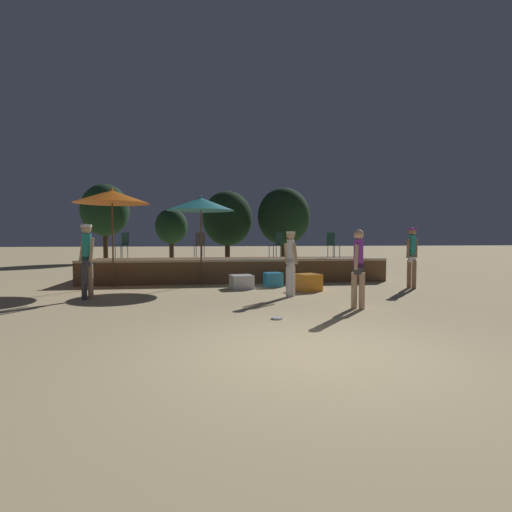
{
  "coord_description": "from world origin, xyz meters",
  "views": [
    {
      "loc": [
        -1.44,
        -5.14,
        1.57
      ],
      "look_at": [
        0.0,
        5.37,
        1.05
      ],
      "focal_mm": 28.0,
      "sensor_mm": 36.0,
      "label": 1
    }
  ],
  "objects": [
    {
      "name": "background_tree_0",
      "position": [
        -3.27,
        20.04,
        2.2
      ],
      "size": [
        1.97,
        1.97,
        3.3
      ],
      "color": "#3D2B1C",
      "rests_on": "ground"
    },
    {
      "name": "person_1",
      "position": [
        0.86,
        5.02,
        0.96
      ],
      "size": [
        0.34,
        0.44,
        1.71
      ],
      "rotation": [
        0.0,
        0.0,
        0.6
      ],
      "color": "white",
      "rests_on": "ground"
    },
    {
      "name": "person_0",
      "position": [
        4.87,
        6.15,
        1.07
      ],
      "size": [
        0.45,
        0.3,
        1.85
      ],
      "rotation": [
        0.0,
        0.0,
        5.1
      ],
      "color": "#997051",
      "rests_on": "ground"
    },
    {
      "name": "person_3",
      "position": [
        1.93,
        3.09,
        0.93
      ],
      "size": [
        0.35,
        0.43,
        1.72
      ],
      "rotation": [
        0.0,
        0.0,
        2.49
      ],
      "color": "tan",
      "rests_on": "ground"
    },
    {
      "name": "background_tree_3",
      "position": [
        -0.01,
        16.98,
        2.57
      ],
      "size": [
        2.74,
        2.74,
        4.08
      ],
      "color": "#3D2B1C",
      "rests_on": "ground"
    },
    {
      "name": "person_2",
      "position": [
        -4.27,
        5.24,
        1.09
      ],
      "size": [
        0.49,
        0.41,
        1.88
      ],
      "rotation": [
        0.0,
        0.0,
        4.04
      ],
      "color": "tan",
      "rests_on": "ground"
    },
    {
      "name": "bistro_chair_0",
      "position": [
        -1.5,
        9.71,
        1.36
      ],
      "size": [
        0.42,
        0.42,
        0.9
      ],
      "rotation": [
        0.0,
        0.0,
        3.4
      ],
      "color": "#47474C",
      "rests_on": "wooden_deck"
    },
    {
      "name": "patio_umbrella_0",
      "position": [
        -1.45,
        7.86,
        2.61
      ],
      "size": [
        2.17,
        2.17,
        2.9
      ],
      "color": "brown",
      "rests_on": "ground"
    },
    {
      "name": "cube_seat_2",
      "position": [
        1.62,
        6.05,
        0.25
      ],
      "size": [
        0.78,
        0.78,
        0.49
      ],
      "rotation": [
        0.0,
        0.0,
        0.35
      ],
      "color": "orange",
      "rests_on": "ground"
    },
    {
      "name": "patio_umbrella_1",
      "position": [
        -4.17,
        7.76,
        2.8
      ],
      "size": [
        2.31,
        2.31,
        3.08
      ],
      "color": "brown",
      "rests_on": "ground"
    },
    {
      "name": "cube_seat_1",
      "position": [
        0.79,
        7.2,
        0.22
      ],
      "size": [
        0.58,
        0.58,
        0.43
      ],
      "rotation": [
        0.0,
        0.0,
        0.12
      ],
      "color": "#2D9EDB",
      "rests_on": "ground"
    },
    {
      "name": "ground_plane",
      "position": [
        0.0,
        0.0,
        0.0
      ],
      "size": [
        120.0,
        120.0,
        0.0
      ],
      "primitive_type": "plane",
      "color": "#D1B784"
    },
    {
      "name": "bistro_chair_2",
      "position": [
        1.29,
        9.16,
        1.36
      ],
      "size": [
        0.44,
        0.44,
        0.9
      ],
      "rotation": [
        0.0,
        0.0,
        5.07
      ],
      "color": "#1E4C47",
      "rests_on": "wooden_deck"
    },
    {
      "name": "wooden_deck",
      "position": [
        -0.25,
        9.53,
        0.37
      ],
      "size": [
        10.41,
        3.08,
        0.81
      ],
      "color": "brown",
      "rests_on": "ground"
    },
    {
      "name": "frisbee_disc",
      "position": [
        -0.02,
        2.28,
        0.02
      ],
      "size": [
        0.23,
        0.23,
        0.03
      ],
      "color": "white",
      "rests_on": "ground"
    },
    {
      "name": "cube_seat_0",
      "position": [
        -0.24,
        6.83,
        0.2
      ],
      "size": [
        0.72,
        0.72,
        0.41
      ],
      "rotation": [
        0.0,
        0.0,
        0.14
      ],
      "color": "white",
      "rests_on": "ground"
    },
    {
      "name": "background_tree_1",
      "position": [
        -7.22,
        20.16,
        3.17
      ],
      "size": [
        2.86,
        2.86,
        4.75
      ],
      "color": "#3D2B1C",
      "rests_on": "ground"
    },
    {
      "name": "bistro_chair_3",
      "position": [
        3.24,
        8.74,
        1.36
      ],
      "size": [
        0.47,
        0.47,
        0.9
      ],
      "rotation": [
        0.0,
        0.0,
        2.13
      ],
      "color": "#1E4C47",
      "rests_on": "wooden_deck"
    },
    {
      "name": "background_tree_2",
      "position": [
        3.07,
        16.52,
        2.68
      ],
      "size": [
        2.87,
        2.87,
        4.26
      ],
      "color": "#3D2B1C",
      "rests_on": "ground"
    },
    {
      "name": "bistro_chair_1",
      "position": [
        -4.2,
        9.63,
        1.36
      ],
      "size": [
        0.48,
        0.48,
        0.9
      ],
      "rotation": [
        0.0,
        0.0,
        5.59
      ],
      "color": "#1E4C47",
      "rests_on": "wooden_deck"
    }
  ]
}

